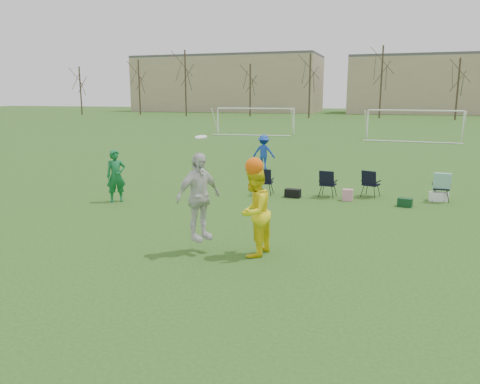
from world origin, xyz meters
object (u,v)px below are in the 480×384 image
at_px(fielder_green_near, 116,176).
at_px(goal_mid, 414,116).
at_px(center_contest, 230,204).
at_px(goal_left, 255,114).
at_px(fielder_blue, 264,152).

height_order(fielder_green_near, goal_mid, goal_mid).
relative_size(center_contest, goal_mid, 0.36).
relative_size(center_contest, goal_left, 0.36).
xyz_separation_m(fielder_green_near, goal_mid, (10.31, 27.16, 1.03)).
distance_m(fielder_blue, goal_left, 21.63).
xyz_separation_m(goal_left, goal_mid, (14.00, -2.00, 0.00)).
bearing_deg(goal_left, goal_mid, -13.13).
bearing_deg(goal_mid, goal_left, 175.87).
height_order(goal_left, goal_mid, same).
bearing_deg(fielder_green_near, fielder_blue, 28.82).
distance_m(center_contest, goal_left, 34.29).
distance_m(center_contest, goal_mid, 31.41).
relative_size(fielder_blue, goal_left, 0.23).
distance_m(fielder_green_near, goal_left, 29.41).
height_order(fielder_green_near, center_contest, center_contest).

